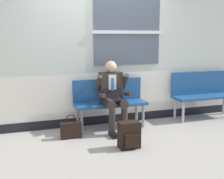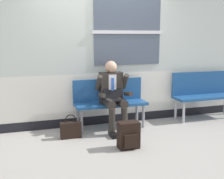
{
  "view_description": "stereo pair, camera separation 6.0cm",
  "coord_description": "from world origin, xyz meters",
  "px_view_note": "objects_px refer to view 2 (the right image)",
  "views": [
    {
      "loc": [
        -1.5,
        -4.34,
        1.64
      ],
      "look_at": [
        0.04,
        0.22,
        0.75
      ],
      "focal_mm": 46.0,
      "sensor_mm": 36.0,
      "label": 1
    },
    {
      "loc": [
        -1.45,
        -4.36,
        1.64
      ],
      "look_at": [
        0.04,
        0.22,
        0.75
      ],
      "focal_mm": 46.0,
      "sensor_mm": 36.0,
      "label": 2
    }
  ],
  "objects_px": {
    "person_seated": "(113,94)",
    "backpack": "(129,135)",
    "handbag": "(71,130)",
    "bench_empty": "(204,92)",
    "bench_with_person": "(110,99)"
  },
  "relations": [
    {
      "from": "person_seated",
      "to": "backpack",
      "type": "bearing_deg",
      "value": -92.86
    },
    {
      "from": "bench_empty",
      "to": "bench_with_person",
      "type": "bearing_deg",
      "value": -179.83
    },
    {
      "from": "bench_empty",
      "to": "backpack",
      "type": "height_order",
      "value": "bench_empty"
    },
    {
      "from": "person_seated",
      "to": "handbag",
      "type": "xyz_separation_m",
      "value": [
        -0.79,
        -0.17,
        -0.51
      ]
    },
    {
      "from": "person_seated",
      "to": "backpack",
      "type": "relative_size",
      "value": 3.04
    },
    {
      "from": "bench_empty",
      "to": "person_seated",
      "type": "distance_m",
      "value": 2.03
    },
    {
      "from": "person_seated",
      "to": "handbag",
      "type": "relative_size",
      "value": 3.08
    },
    {
      "from": "bench_with_person",
      "to": "backpack",
      "type": "height_order",
      "value": "bench_with_person"
    },
    {
      "from": "person_seated",
      "to": "bench_empty",
      "type": "bearing_deg",
      "value": 5.76
    },
    {
      "from": "person_seated",
      "to": "handbag",
      "type": "height_order",
      "value": "person_seated"
    },
    {
      "from": "bench_with_person",
      "to": "handbag",
      "type": "bearing_deg",
      "value": -154.71
    },
    {
      "from": "bench_empty",
      "to": "backpack",
      "type": "relative_size",
      "value": 3.37
    },
    {
      "from": "bench_with_person",
      "to": "backpack",
      "type": "bearing_deg",
      "value": -92.33
    },
    {
      "from": "bench_with_person",
      "to": "bench_empty",
      "type": "distance_m",
      "value": 2.02
    },
    {
      "from": "person_seated",
      "to": "backpack",
      "type": "distance_m",
      "value": 0.98
    }
  ]
}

